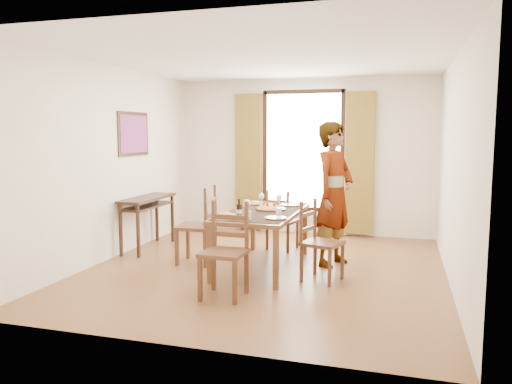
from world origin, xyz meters
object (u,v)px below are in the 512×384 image
(man, at_px, (334,194))
(pasta_platter, at_px, (271,206))
(console_table, at_px, (148,204))
(dining_table, at_px, (263,216))

(man, bearing_deg, pasta_platter, 134.56)
(console_table, height_order, dining_table, console_table)
(dining_table, relative_size, pasta_platter, 4.68)
(dining_table, bearing_deg, pasta_platter, 49.63)
(console_table, bearing_deg, man, -2.54)
(man, distance_m, pasta_platter, 0.86)
(console_table, xyz_separation_m, dining_table, (1.97, -0.53, 0.01))
(console_table, bearing_deg, pasta_platter, -11.96)
(console_table, distance_m, man, 2.86)
(console_table, relative_size, pasta_platter, 3.00)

